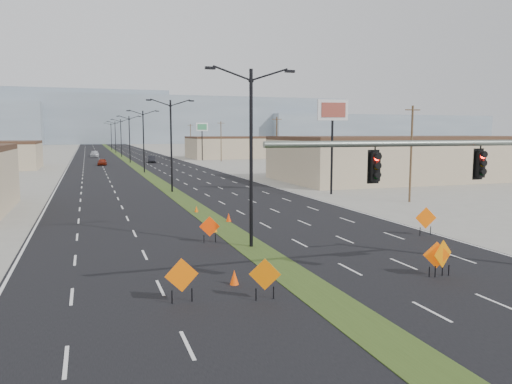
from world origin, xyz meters
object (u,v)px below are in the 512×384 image
object	(u,v)px
car_mid	(152,159)
construction_sign_0	(182,277)
construction_sign_2	(210,227)
construction_sign_5	(426,219)
streetlight_3	(130,138)
car_far	(95,154)
car_left	(102,162)
streetlight_4	(121,137)
streetlight_6	(111,135)
cone_2	(229,218)
construction_sign_3	(437,256)
cone_3	(196,209)
pole_sign_east_near	(333,117)
streetlight_2	(144,139)
construction_sign_4	(443,255)
streetlight_1	(171,143)
cone_0	(234,277)
cone_1	(215,228)
streetlight_0	(251,152)
streetlight_5	(115,136)
construction_sign_1	(265,276)

from	to	relation	value
car_mid	construction_sign_0	world-z (taller)	construction_sign_0
construction_sign_2	construction_sign_5	xyz separation A→B (m)	(13.50, -2.31, 0.14)
streetlight_3	car_far	xyz separation A→B (m)	(-6.88, 29.91, -4.64)
car_left	streetlight_4	bearing A→B (deg)	87.02
construction_sign_0	construction_sign_5	size ratio (longest dim) A/B	0.96
streetlight_6	cone_2	distance (m)	159.91
car_left	construction_sign_3	world-z (taller)	construction_sign_3
construction_sign_0	cone_2	world-z (taller)	construction_sign_0
construction_sign_0	cone_3	distance (m)	21.91
cone_3	construction_sign_0	bearing A→B (deg)	-103.32
car_mid	car_far	size ratio (longest dim) A/B	0.83
car_mid	cone_3	world-z (taller)	car_mid
car_mid	construction_sign_3	distance (m)	91.58
pole_sign_east_near	construction_sign_5	bearing A→B (deg)	-91.51
construction_sign_2	pole_sign_east_near	size ratio (longest dim) A/B	0.16
streetlight_2	car_left	xyz separation A→B (m)	(-5.97, 21.09, -4.74)
construction_sign_0	construction_sign_4	bearing A→B (deg)	-5.83
cone_3	streetlight_3	bearing A→B (deg)	89.67
streetlight_3	construction_sign_0	world-z (taller)	streetlight_3
streetlight_1	cone_0	distance (m)	35.02
streetlight_4	cone_1	size ratio (longest dim) A/B	17.90
construction_sign_0	car_left	bearing A→B (deg)	86.01
streetlight_1	streetlight_3	xyz separation A→B (m)	(0.00, 56.00, 0.00)
streetlight_4	construction_sign_5	xyz separation A→B (m)	(11.50, -112.49, -4.34)
car_left	construction_sign_2	size ratio (longest dim) A/B	2.50
streetlight_1	cone_2	bearing A→B (deg)	-87.31
streetlight_1	car_far	world-z (taller)	streetlight_1
streetlight_0	streetlight_6	bearing A→B (deg)	90.00
streetlight_1	car_left	xyz separation A→B (m)	(-5.97, 49.09, -4.74)
cone_2	pole_sign_east_near	size ratio (longest dim) A/B	0.07
streetlight_3	car_mid	world-z (taller)	streetlight_3
streetlight_0	pole_sign_east_near	xyz separation A→B (m)	(15.74, 20.70, 2.71)
car_far	cone_0	xyz separation A→B (m)	(3.98, -120.43, -0.45)
streetlight_6	streetlight_5	bearing A→B (deg)	-90.00
construction_sign_5	pole_sign_east_near	distance (m)	22.73
cone_0	cone_3	bearing A→B (deg)	82.78
cone_1	cone_2	size ratio (longest dim) A/B	0.84
streetlight_3	cone_0	distance (m)	90.72
cone_2	construction_sign_3	bearing A→B (deg)	-72.52
car_far	streetlight_4	bearing A→B (deg)	-12.60
pole_sign_east_near	construction_sign_2	bearing A→B (deg)	-123.41
streetlight_6	cone_3	size ratio (longest dim) A/B	18.15
car_left	cone_2	distance (m)	69.26
streetlight_1	streetlight_5	distance (m)	112.00
cone_0	car_left	bearing A→B (deg)	92.10
construction_sign_2	construction_sign_3	world-z (taller)	construction_sign_3
construction_sign_0	pole_sign_east_near	size ratio (longest dim) A/B	0.18
car_far	cone_0	bearing A→B (deg)	-85.23
construction_sign_4	car_left	bearing A→B (deg)	80.66
construction_sign_1	streetlight_0	bearing A→B (deg)	97.27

